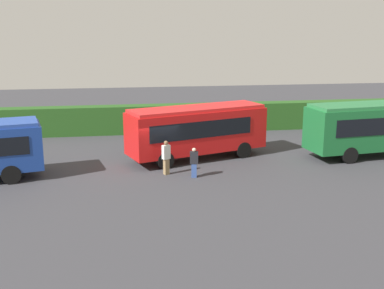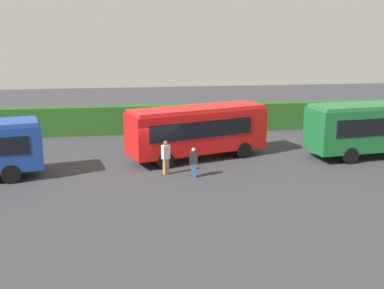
% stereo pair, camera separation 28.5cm
% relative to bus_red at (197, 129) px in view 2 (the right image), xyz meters
% --- Properties ---
extents(ground_plane, '(77.83, 77.83, 0.00)m').
position_rel_bus_red_xyz_m(ground_plane, '(-2.54, -1.66, -1.85)').
color(ground_plane, '#38383D').
extents(bus_red, '(8.87, 5.05, 3.22)m').
position_rel_bus_red_xyz_m(bus_red, '(0.00, 0.00, 0.00)').
color(bus_red, red).
rests_on(bus_red, ground_plane).
extents(bus_green, '(10.12, 3.73, 3.33)m').
position_rel_bus_red_xyz_m(bus_green, '(11.65, -0.90, 0.06)').
color(bus_green, '#19602D').
rests_on(bus_green, ground_plane).
extents(person_left, '(0.49, 0.42, 1.90)m').
position_rel_bus_red_xyz_m(person_left, '(-2.20, -3.00, -0.84)').
color(person_left, olive).
rests_on(person_left, ground_plane).
extents(person_center, '(0.48, 0.33, 1.63)m').
position_rel_bus_red_xyz_m(person_center, '(-0.78, -3.74, -1.00)').
color(person_center, '#334C8C').
rests_on(person_center, ground_plane).
extents(person_right, '(0.54, 0.37, 1.80)m').
position_rel_bus_red_xyz_m(person_right, '(-0.11, 4.16, -0.90)').
color(person_right, maroon).
rests_on(person_right, ground_plane).
extents(person_far, '(0.50, 0.36, 1.73)m').
position_rel_bus_red_xyz_m(person_far, '(0.12, 3.21, -0.94)').
color(person_far, silver).
rests_on(person_far, ground_plane).
extents(hedge_row, '(50.91, 1.37, 2.12)m').
position_rel_bus_red_xyz_m(hedge_row, '(-2.54, 8.07, -0.79)').
color(hedge_row, '#24511C').
rests_on(hedge_row, ground_plane).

